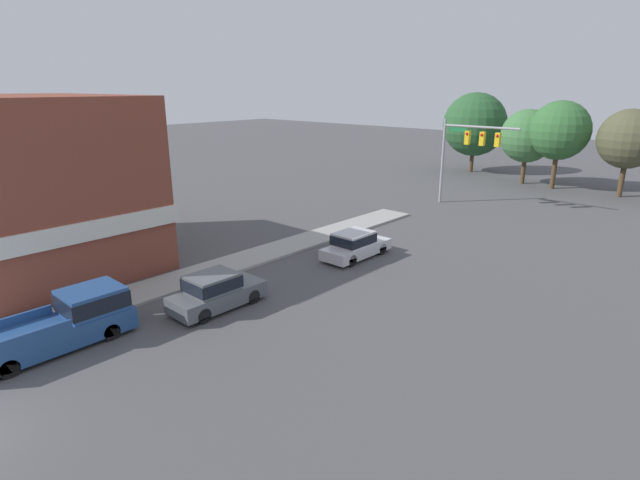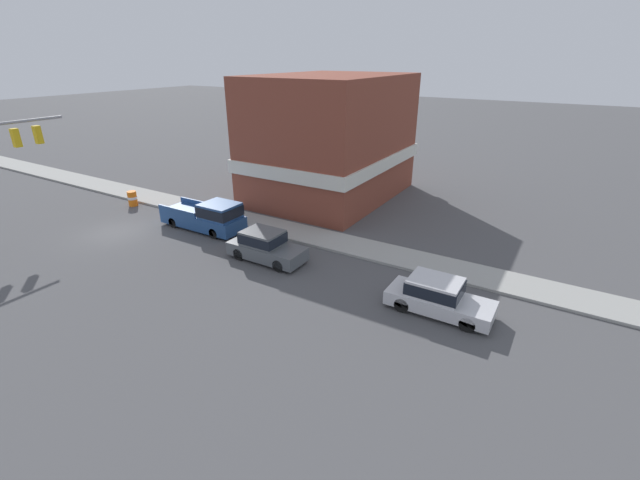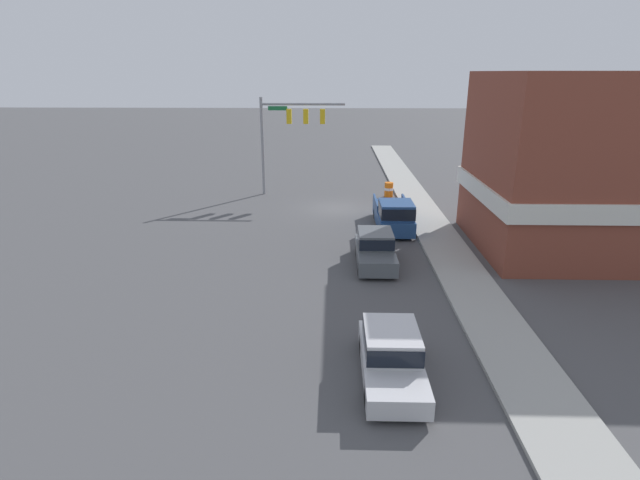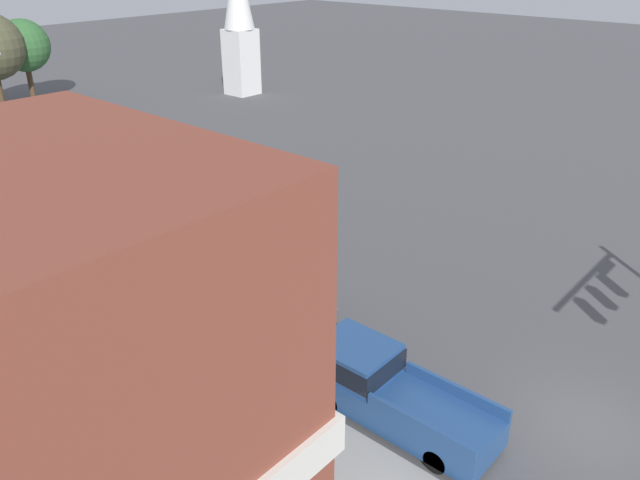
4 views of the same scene
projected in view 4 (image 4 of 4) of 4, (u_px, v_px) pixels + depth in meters
The scene contains 6 objects.
ground_plane at pixel (587, 427), 17.50m from camera, with size 200.00×200.00×0.00m, color #4C4C4F.
car_lead at pixel (279, 301), 22.03m from camera, with size 1.77×4.25×1.63m.
car_second_ahead at pixel (132, 227), 27.80m from camera, with size 1.77×4.45×1.53m.
pickup_truck_parked at pixel (383, 386), 17.62m from camera, with size 1.95×5.68×1.92m.
church_steeple at pixel (239, 18), 52.83m from camera, with size 2.62×2.62×12.29m.
backdrop_tree_right_far at pixel (23, 46), 50.11m from camera, with size 4.14×4.14×6.80m.
Camera 4 is at (-15.11, -3.22, 12.32)m, focal length 35.00 mm.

